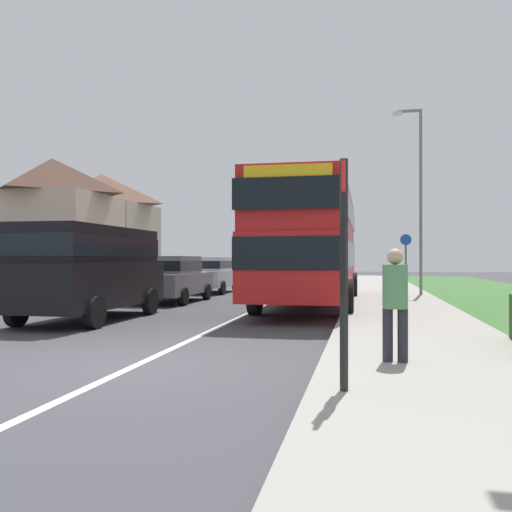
# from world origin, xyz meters

# --- Properties ---
(ground_plane) EXTENTS (120.00, 120.00, 0.00)m
(ground_plane) POSITION_xyz_m (0.00, 0.00, 0.00)
(ground_plane) COLOR #424247
(lane_marking_centre) EXTENTS (0.14, 60.00, 0.01)m
(lane_marking_centre) POSITION_xyz_m (0.00, 8.00, 0.00)
(lane_marking_centre) COLOR silver
(lane_marking_centre) RESTS_ON ground_plane
(pavement_near_side) EXTENTS (3.20, 68.00, 0.12)m
(pavement_near_side) POSITION_xyz_m (4.20, 6.00, 0.06)
(pavement_near_side) COLOR #9E998E
(pavement_near_side) RESTS_ON ground_plane
(double_decker_bus) EXTENTS (2.80, 11.44, 3.70)m
(double_decker_bus) POSITION_xyz_m (1.52, 10.39, 2.14)
(double_decker_bus) COLOR red
(double_decker_bus) RESTS_ON ground_plane
(parked_van_black) EXTENTS (2.11, 5.02, 2.32)m
(parked_van_black) POSITION_xyz_m (-3.51, 5.18, 1.37)
(parked_van_black) COLOR black
(parked_van_black) RESTS_ON ground_plane
(parked_car_grey) EXTENTS (1.97, 4.30, 1.62)m
(parked_car_grey) POSITION_xyz_m (-3.49, 10.89, 0.90)
(parked_car_grey) COLOR slate
(parked_car_grey) RESTS_ON ground_plane
(parked_car_silver) EXTENTS (1.99, 3.93, 1.60)m
(parked_car_silver) POSITION_xyz_m (-3.64, 16.24, 0.88)
(parked_car_silver) COLOR #B7B7BC
(parked_car_silver) RESTS_ON ground_plane
(pedestrian_at_stop) EXTENTS (0.34, 0.34, 1.67)m
(pedestrian_at_stop) POSITION_xyz_m (3.63, 0.37, 0.98)
(pedestrian_at_stop) COLOR #23232D
(pedestrian_at_stop) RESTS_ON ground_plane
(bus_stop_sign) EXTENTS (0.09, 0.52, 2.60)m
(bus_stop_sign) POSITION_xyz_m (3.00, -1.41, 1.54)
(bus_stop_sign) COLOR black
(bus_stop_sign) RESTS_ON ground_plane
(cycle_route_sign) EXTENTS (0.44, 0.08, 2.52)m
(cycle_route_sign) POSITION_xyz_m (4.82, 15.25, 1.43)
(cycle_route_sign) COLOR slate
(cycle_route_sign) RESTS_ON ground_plane
(street_lamp_mid) EXTENTS (1.14, 0.20, 7.50)m
(street_lamp_mid) POSITION_xyz_m (5.29, 15.19, 4.30)
(street_lamp_mid) COLOR slate
(street_lamp_mid) RESTS_ON ground_plane
(house_terrace_far_side) EXTENTS (6.19, 11.56, 7.17)m
(house_terrace_far_side) POSITION_xyz_m (-13.99, 23.19, 3.58)
(house_terrace_far_side) COLOR #C1A88E
(house_terrace_far_side) RESTS_ON ground_plane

